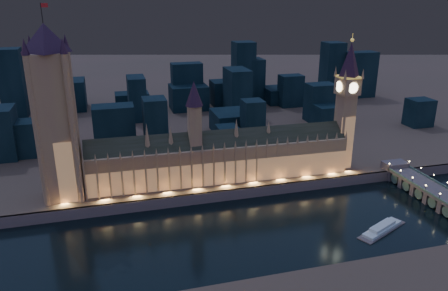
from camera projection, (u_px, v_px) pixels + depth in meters
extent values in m
plane|color=black|center=(239.00, 228.00, 284.97)|extent=(2000.00, 2000.00, 0.00)
cube|color=#484132|center=(150.00, 78.00, 756.25)|extent=(2000.00, 960.00, 8.00)
cube|color=#505257|center=(222.00, 196.00, 320.89)|extent=(2000.00, 2.50, 8.00)
cube|color=#926C5D|center=(221.00, 162.00, 335.10)|extent=(200.39, 24.41, 28.00)
cube|color=tan|center=(225.00, 173.00, 327.46)|extent=(200.00, 0.50, 18.00)
cube|color=black|center=(221.00, 141.00, 329.41)|extent=(200.31, 20.68, 16.26)
cube|color=#926C5D|center=(195.00, 127.00, 320.09)|extent=(9.00, 9.00, 32.00)
cone|color=#2A182F|center=(194.00, 94.00, 311.72)|extent=(13.00, 13.00, 18.00)
cube|color=#926C5D|center=(85.00, 182.00, 300.58)|extent=(1.20, 1.20, 28.00)
cone|color=#926C5D|center=(82.00, 159.00, 295.43)|extent=(2.00, 2.00, 6.00)
cube|color=#926C5D|center=(98.00, 181.00, 302.65)|extent=(1.20, 1.20, 28.00)
cone|color=#926C5D|center=(95.00, 157.00, 297.51)|extent=(2.00, 2.00, 6.00)
cube|color=#926C5D|center=(110.00, 179.00, 304.73)|extent=(1.20, 1.20, 28.00)
cone|color=#926C5D|center=(108.00, 156.00, 299.58)|extent=(2.00, 2.00, 6.00)
cube|color=#926C5D|center=(122.00, 178.00, 306.80)|extent=(1.20, 1.20, 28.00)
cone|color=#926C5D|center=(120.00, 155.00, 301.66)|extent=(2.00, 2.00, 6.00)
cube|color=#926C5D|center=(134.00, 177.00, 308.87)|extent=(1.20, 1.20, 28.00)
cone|color=#926C5D|center=(132.00, 154.00, 303.73)|extent=(2.00, 2.00, 6.00)
cube|color=#926C5D|center=(146.00, 176.00, 310.95)|extent=(1.20, 1.20, 28.00)
cone|color=#926C5D|center=(144.00, 153.00, 305.81)|extent=(2.00, 2.00, 6.00)
cube|color=#926C5D|center=(158.00, 174.00, 313.02)|extent=(1.20, 1.20, 28.00)
cone|color=#926C5D|center=(156.00, 152.00, 307.88)|extent=(2.00, 2.00, 6.00)
cube|color=#926C5D|center=(169.00, 173.00, 315.10)|extent=(1.20, 1.20, 28.00)
cone|color=#926C5D|center=(168.00, 151.00, 309.95)|extent=(2.00, 2.00, 6.00)
cube|color=#926C5D|center=(181.00, 172.00, 317.17)|extent=(1.20, 1.20, 28.00)
cone|color=#926C5D|center=(180.00, 150.00, 312.03)|extent=(2.00, 2.00, 6.00)
cube|color=#926C5D|center=(192.00, 171.00, 319.25)|extent=(1.20, 1.20, 28.00)
cone|color=#926C5D|center=(191.00, 149.00, 314.10)|extent=(2.00, 2.00, 6.00)
cube|color=#926C5D|center=(203.00, 170.00, 321.32)|extent=(1.20, 1.20, 28.00)
cone|color=#926C5D|center=(202.00, 148.00, 316.18)|extent=(2.00, 2.00, 6.00)
cube|color=#926C5D|center=(214.00, 168.00, 323.39)|extent=(1.20, 1.20, 28.00)
cone|color=#926C5D|center=(214.00, 147.00, 318.25)|extent=(2.00, 2.00, 6.00)
cube|color=#926C5D|center=(225.00, 167.00, 325.47)|extent=(1.20, 1.20, 28.00)
cone|color=#926C5D|center=(225.00, 146.00, 320.33)|extent=(2.00, 2.00, 6.00)
cube|color=#926C5D|center=(235.00, 166.00, 327.54)|extent=(1.20, 1.20, 28.00)
cone|color=#926C5D|center=(235.00, 145.00, 322.40)|extent=(2.00, 2.00, 6.00)
cube|color=#926C5D|center=(246.00, 165.00, 329.62)|extent=(1.20, 1.20, 28.00)
cone|color=#926C5D|center=(246.00, 144.00, 324.47)|extent=(2.00, 2.00, 6.00)
cube|color=#926C5D|center=(256.00, 164.00, 331.69)|extent=(1.20, 1.20, 28.00)
cone|color=#926C5D|center=(257.00, 143.00, 326.55)|extent=(2.00, 2.00, 6.00)
cube|color=#926C5D|center=(267.00, 163.00, 333.77)|extent=(1.20, 1.20, 28.00)
cone|color=#926C5D|center=(267.00, 142.00, 328.62)|extent=(2.00, 2.00, 6.00)
cube|color=#926C5D|center=(277.00, 162.00, 335.84)|extent=(1.20, 1.20, 28.00)
cone|color=#926C5D|center=(277.00, 141.00, 330.70)|extent=(2.00, 2.00, 6.00)
cube|color=#926C5D|center=(287.00, 161.00, 337.91)|extent=(1.20, 1.20, 28.00)
cone|color=#926C5D|center=(288.00, 140.00, 332.77)|extent=(2.00, 2.00, 6.00)
cube|color=#926C5D|center=(297.00, 160.00, 339.99)|extent=(1.20, 1.20, 28.00)
cone|color=#926C5D|center=(298.00, 139.00, 334.85)|extent=(2.00, 2.00, 6.00)
cube|color=#926C5D|center=(307.00, 159.00, 342.06)|extent=(1.20, 1.20, 28.00)
cone|color=#926C5D|center=(308.00, 138.00, 336.92)|extent=(2.00, 2.00, 6.00)
cube|color=#926C5D|center=(316.00, 158.00, 344.14)|extent=(1.20, 1.20, 28.00)
cone|color=#926C5D|center=(317.00, 137.00, 338.99)|extent=(2.00, 2.00, 6.00)
cube|color=#926C5D|center=(326.00, 157.00, 346.21)|extent=(1.20, 1.20, 28.00)
cone|color=#926C5D|center=(327.00, 136.00, 341.07)|extent=(2.00, 2.00, 6.00)
cube|color=#926C5D|center=(335.00, 156.00, 348.29)|extent=(1.20, 1.20, 28.00)
cone|color=#926C5D|center=(337.00, 135.00, 343.14)|extent=(2.00, 2.00, 6.00)
cube|color=#926C5D|center=(345.00, 155.00, 350.36)|extent=(1.20, 1.20, 28.00)
cone|color=#926C5D|center=(346.00, 134.00, 345.22)|extent=(2.00, 2.00, 6.00)
cone|color=#926C5D|center=(147.00, 135.00, 312.38)|extent=(4.40, 4.40, 18.00)
cone|color=#926C5D|center=(171.00, 135.00, 317.28)|extent=(4.40, 4.40, 14.00)
cone|color=#926C5D|center=(236.00, 129.00, 329.39)|extent=(4.40, 4.40, 16.00)
cone|color=#926C5D|center=(269.00, 129.00, 336.53)|extent=(4.40, 4.40, 12.00)
cube|color=#926C5D|center=(57.00, 128.00, 294.29)|extent=(24.68, 24.68, 101.41)
cube|color=tan|center=(61.00, 174.00, 293.72)|extent=(22.00, 0.50, 44.00)
cone|color=#2A182F|center=(45.00, 38.00, 274.32)|extent=(31.68, 31.68, 18.00)
cylinder|color=black|center=(42.00, 13.00, 269.30)|extent=(0.50, 0.50, 12.00)
cube|color=red|center=(44.00, 5.00, 268.34)|extent=(4.00, 0.15, 2.50)
cylinder|color=#926C5D|center=(38.00, 135.00, 281.56)|extent=(4.40, 4.40, 101.41)
cone|color=#2A182F|center=(24.00, 47.00, 262.92)|extent=(5.20, 5.20, 10.00)
cylinder|color=#926C5D|center=(42.00, 125.00, 301.55)|extent=(4.40, 4.40, 101.41)
cone|color=#2A182F|center=(30.00, 43.00, 282.91)|extent=(5.20, 5.20, 10.00)
cylinder|color=#926C5D|center=(73.00, 132.00, 287.03)|extent=(4.40, 4.40, 101.41)
cone|color=#2A182F|center=(63.00, 46.00, 268.39)|extent=(5.20, 5.20, 10.00)
cylinder|color=#926C5D|center=(75.00, 123.00, 307.03)|extent=(4.40, 4.40, 101.41)
cone|color=#2A182F|center=(65.00, 42.00, 288.39)|extent=(5.20, 5.20, 10.00)
cube|color=#926C5D|center=(344.00, 131.00, 355.32)|extent=(13.45, 13.45, 60.98)
cube|color=tan|center=(346.00, 143.00, 352.53)|extent=(12.00, 0.50, 44.00)
cube|color=#926C5D|center=(348.00, 86.00, 342.88)|extent=(15.00, 15.00, 13.36)
cube|color=#F2C64C|center=(349.00, 77.00, 340.45)|extent=(15.75, 15.75, 1.20)
cone|color=#2A182F|center=(350.00, 59.00, 335.90)|extent=(18.00, 18.00, 26.00)
sphere|color=#F2C64C|center=(352.00, 40.00, 331.05)|extent=(2.80, 2.80, 2.80)
cylinder|color=#F2C64C|center=(353.00, 37.00, 330.21)|extent=(0.40, 0.40, 5.00)
cylinder|color=#FFF2BF|center=(353.00, 88.00, 335.84)|extent=(8.40, 0.50, 8.40)
cylinder|color=#FFF2BF|center=(343.00, 84.00, 349.93)|extent=(8.40, 0.50, 8.40)
cylinder|color=#FFF2BF|center=(339.00, 87.00, 340.96)|extent=(0.50, 8.40, 8.40)
cylinder|color=#FFF2BF|center=(357.00, 85.00, 344.81)|extent=(0.50, 8.40, 8.40)
cone|color=#926C5D|center=(346.00, 75.00, 330.63)|extent=(2.60, 2.60, 8.00)
cone|color=#926C5D|center=(336.00, 71.00, 344.26)|extent=(2.60, 2.60, 8.00)
cone|color=#926C5D|center=(363.00, 74.00, 334.36)|extent=(2.60, 2.60, 8.00)
cone|color=#926C5D|center=(353.00, 70.00, 347.99)|extent=(2.60, 2.60, 8.00)
cube|color=#505257|center=(443.00, 195.00, 309.64)|extent=(19.39, 100.00, 1.60)
cube|color=#426251|center=(432.00, 195.00, 306.86)|extent=(0.80, 100.00, 1.60)
cube|color=#505257|center=(395.00, 167.00, 359.88)|extent=(19.39, 12.00, 9.50)
cylinder|color=black|center=(440.00, 197.00, 299.77)|extent=(0.30, 0.30, 4.40)
sphere|color=#FFD88C|center=(440.00, 194.00, 299.00)|extent=(1.00, 1.00, 1.00)
cube|color=#505257|center=(434.00, 197.00, 317.86)|extent=(17.45, 4.00, 9.50)
cylinder|color=black|center=(425.00, 188.00, 312.75)|extent=(0.30, 0.30, 4.40)
sphere|color=#FFD88C|center=(426.00, 185.00, 311.98)|extent=(1.00, 1.00, 1.00)
cylinder|color=black|center=(447.00, 185.00, 317.38)|extent=(0.30, 0.30, 4.40)
sphere|color=#FFD88C|center=(448.00, 182.00, 316.61)|extent=(1.00, 1.00, 1.00)
cube|color=#505257|center=(421.00, 189.00, 330.84)|extent=(17.45, 4.00, 9.50)
cylinder|color=black|center=(412.00, 180.00, 325.74)|extent=(0.30, 0.30, 4.40)
sphere|color=#FFD88C|center=(413.00, 178.00, 324.97)|extent=(1.00, 1.00, 1.00)
cylinder|color=black|center=(433.00, 178.00, 330.36)|extent=(0.30, 0.30, 4.40)
sphere|color=#FFD88C|center=(434.00, 175.00, 329.59)|extent=(1.00, 1.00, 1.00)
cube|color=#505257|center=(409.00, 182.00, 343.83)|extent=(17.45, 4.00, 9.50)
cylinder|color=black|center=(400.00, 173.00, 338.72)|extent=(0.30, 0.30, 4.40)
sphere|color=#FFD88C|center=(401.00, 170.00, 337.95)|extent=(1.00, 1.00, 1.00)
cylinder|color=black|center=(421.00, 171.00, 343.35)|extent=(0.30, 0.30, 4.40)
sphere|color=#FFD88C|center=(421.00, 168.00, 342.58)|extent=(1.00, 1.00, 1.00)
cube|color=#505257|center=(398.00, 175.00, 356.81)|extent=(17.45, 4.00, 9.50)
cylinder|color=black|center=(389.00, 166.00, 351.70)|extent=(0.30, 0.30, 4.40)
sphere|color=#FFD88C|center=(389.00, 164.00, 350.94)|extent=(1.00, 1.00, 1.00)
cylinder|color=black|center=(409.00, 164.00, 356.33)|extent=(0.30, 0.30, 4.40)
sphere|color=#FFD88C|center=(409.00, 161.00, 355.56)|extent=(1.00, 1.00, 1.00)
cylinder|color=#426251|center=(442.00, 201.00, 311.25)|extent=(17.06, 8.00, 8.00)
cylinder|color=#426251|center=(428.00, 193.00, 324.24)|extent=(17.06, 8.00, 8.00)
cylinder|color=#426251|center=(415.00, 185.00, 337.22)|extent=(17.06, 8.00, 8.00)
cylinder|color=#426251|center=(403.00, 178.00, 350.20)|extent=(17.06, 8.00, 8.00)
cube|color=#505257|center=(382.00, 230.00, 281.98)|extent=(41.99, 26.42, 0.60)
cube|color=silver|center=(382.00, 229.00, 281.68)|extent=(34.51, 21.43, 2.40)
cube|color=silver|center=(382.00, 226.00, 280.94)|extent=(22.54, 14.69, 2.20)
cube|color=black|center=(227.00, 137.00, 404.67)|extent=(19.03, 19.80, 20.74)
cube|color=black|center=(359.00, 75.00, 594.74)|extent=(42.59, 22.95, 61.17)
cube|color=black|center=(419.00, 112.00, 469.83)|extent=(25.07, 21.33, 29.32)
cube|color=black|center=(253.00, 121.00, 418.80)|extent=(19.65, 20.18, 40.74)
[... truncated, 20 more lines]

